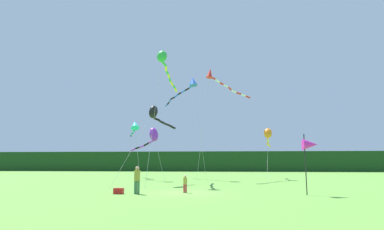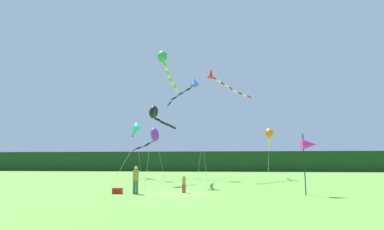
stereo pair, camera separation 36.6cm
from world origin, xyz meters
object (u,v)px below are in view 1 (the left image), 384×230
Objects in this scene: cooler_box at (119,191)px; kite_purple at (152,136)px; person_adult at (137,179)px; kite_green at (164,62)px; kite_black at (155,114)px; person_child at (185,183)px; banner_flag_pole at (310,145)px; kite_cyan at (135,126)px; kite_blue at (190,85)px; kite_red at (217,79)px; kite_orange at (268,135)px.

kite_purple is at bearing 94.18° from cooler_box.
person_adult is 13.44m from kite_green.
cooler_box is at bearing -93.92° from kite_black.
banner_flag_pole is at bearing -4.97° from person_child.
cooler_box is at bearing -76.60° from kite_cyan.
cooler_box is 0.08× the size of kite_black.
person_adult is 0.14× the size of kite_green.
banner_flag_pole is 18.65m from kite_purple.
kite_blue is at bearing 79.76° from kite_green.
kite_orange is at bearing 20.86° from kite_red.
banner_flag_pole is at bearing -33.02° from kite_black.
kite_red reaches higher than kite_cyan.
banner_flag_pole is 0.51× the size of kite_cyan.
kite_green reaches higher than kite_purple.
kite_black reaches higher than cooler_box.
kite_green is at bearing 90.00° from person_adult.
kite_red reaches higher than kite_orange.
kite_black is (1.53, -5.80, 1.54)m from kite_purple.
kite_black is (0.54, 7.85, 6.14)m from cooler_box.
person_child is 4.27m from cooler_box.
kite_green is at bearing -100.24° from kite_blue.
cooler_box is at bearing -97.88° from kite_green.
kite_green is 15.21m from kite_orange.
kite_orange is 1.18× the size of kite_black.
kite_purple is 8.32m from kite_blue.
person_adult is at bearing -122.08° from kite_orange.
kite_red is 12.37m from kite_cyan.
kite_blue is at bearing -179.75° from kite_orange.
person_child is 0.09× the size of kite_red.
banner_flag_pole is at bearing 2.15° from person_adult.
kite_purple is (-13.00, 13.25, 1.74)m from banner_flag_pole.
cooler_box is at bearing 179.43° from person_adult.
kite_purple is 0.47× the size of kite_blue.
person_child is at bearing -62.21° from kite_black.
cooler_box is at bearing -112.25° from kite_red.
person_adult is at bearing -177.85° from banner_flag_pole.
kite_cyan reaches higher than banner_flag_pole.
kite_black is (-2.20, -9.29, -5.02)m from kite_blue.
person_child is 0.09× the size of kite_blue.
kite_cyan reaches higher than kite_black.
kite_orange is at bearing 15.24° from kite_purple.
person_adult is 20.64m from kite_cyan.
banner_flag_pole reaches higher than person_adult.
person_adult is 14.35m from kite_purple.
kite_purple is at bearing 134.45° from banner_flag_pole.
kite_green reaches higher than kite_cyan.
kite_green reaches higher than cooler_box.
kite_cyan is at bearing 106.68° from person_adult.
cooler_box is 0.10× the size of kite_purple.
kite_green reaches higher than person_adult.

